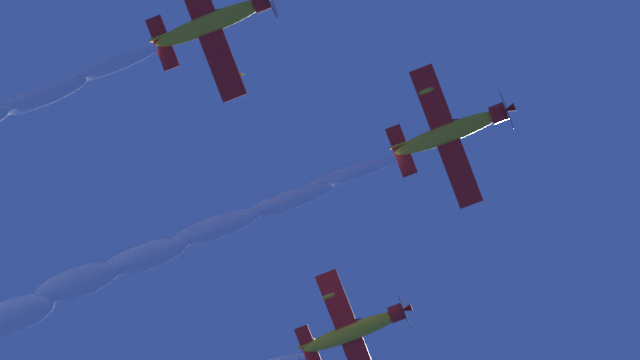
# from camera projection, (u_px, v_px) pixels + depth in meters

# --- Properties ---
(airplane_lead) EXTENTS (9.01, 8.83, 4.43)m
(airplane_lead) POSITION_uv_depth(u_px,v_px,m) (453.00, 131.00, 85.29)
(airplane_lead) COLOR gold
(airplane_left_wingman) EXTENTS (9.31, 8.79, 4.22)m
(airplane_left_wingman) POSITION_uv_depth(u_px,v_px,m) (356.00, 330.00, 92.83)
(airplane_left_wingman) COLOR gold
(airplane_right_wingman) EXTENTS (9.10, 8.82, 4.29)m
(airplane_right_wingman) POSITION_uv_depth(u_px,v_px,m) (215.00, 21.00, 81.09)
(airplane_right_wingman) COLOR gold
(smoke_trail_lead) EXTENTS (15.11, 35.51, 4.80)m
(smoke_trail_lead) POSITION_uv_depth(u_px,v_px,m) (72.00, 288.00, 87.98)
(smoke_trail_lead) COLOR white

